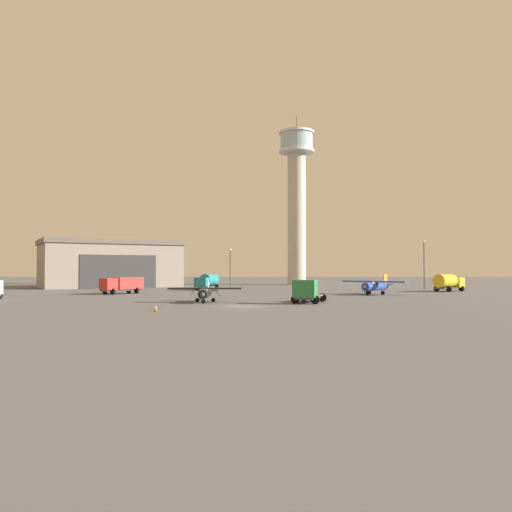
{
  "coord_description": "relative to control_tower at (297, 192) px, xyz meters",
  "views": [
    {
      "loc": [
        3.2,
        -53.6,
        3.97
      ],
      "look_at": [
        0.28,
        33.46,
        6.19
      ],
      "focal_mm": 35.41,
      "sensor_mm": 36.0,
      "label": 1
    }
  ],
  "objects": [
    {
      "name": "truck_fuel_tanker_teal",
      "position": [
        -18.34,
        -30.68,
        -21.56
      ],
      "size": [
        4.3,
        6.68,
        3.01
      ],
      "rotation": [
        0.0,
        0.0,
        4.41
      ],
      "color": "#38383D",
      "rests_on": "ground_plane"
    },
    {
      "name": "light_post_east",
      "position": [
        23.41,
        -26.89,
        -17.59
      ],
      "size": [
        0.44,
        0.44,
        9.54
      ],
      "color": "#38383D",
      "rests_on": "ground_plane"
    },
    {
      "name": "hangar",
      "position": [
        -41.69,
        -16.58,
        -18.15
      ],
      "size": [
        33.69,
        29.84,
        10.08
      ],
      "rotation": [
        0.0,
        0.0,
        -1.04
      ],
      "color": "gray",
      "rests_on": "ground_plane"
    },
    {
      "name": "light_post_north",
      "position": [
        -14.62,
        -23.65,
        -18.35
      ],
      "size": [
        0.44,
        0.44,
        8.09
      ],
      "color": "#38383D",
      "rests_on": "ground_plane"
    },
    {
      "name": "control_tower",
      "position": [
        0.0,
        0.0,
        0.0
      ],
      "size": [
        8.83,
        8.83,
        42.34
      ],
      "color": "#B2AD9E",
      "rests_on": "ground_plane"
    },
    {
      "name": "airplane_black",
      "position": [
        -13.97,
        -66.2,
        -22.03
      ],
      "size": [
        8.58,
        6.74,
        2.54
      ],
      "rotation": [
        0.0,
        0.0,
        4.73
      ],
      "color": "black",
      "rests_on": "ground_plane"
    },
    {
      "name": "truck_flatbed_green",
      "position": [
        -1.99,
        -67.43,
        -21.9
      ],
      "size": [
        4.48,
        7.32,
        2.72
      ],
      "rotation": [
        0.0,
        0.0,
        4.43
      ],
      "color": "#38383D",
      "rests_on": "ground_plane"
    },
    {
      "name": "ground_plane",
      "position": [
        -9.16,
        -72.19,
        -23.21
      ],
      "size": [
        400.0,
        400.0,
        0.0
      ],
      "primitive_type": "plane",
      "color": "#545456"
    },
    {
      "name": "traffic_cone_near_left",
      "position": [
        -16.91,
        -78.91,
        -22.91
      ],
      "size": [
        0.36,
        0.36,
        0.61
      ],
      "color": "black",
      "rests_on": "ground_plane"
    },
    {
      "name": "airplane_blue",
      "position": [
        9.84,
        -47.58,
        -21.76
      ],
      "size": [
        9.22,
        8.17,
        3.1
      ],
      "rotation": [
        0.0,
        0.0,
        4.05
      ],
      "color": "#2847A8",
      "rests_on": "ground_plane"
    },
    {
      "name": "truck_box_red",
      "position": [
        -29.82,
        -46.64,
        -21.69
      ],
      "size": [
        5.91,
        6.9,
        2.6
      ],
      "rotation": [
        0.0,
        0.0,
        4.08
      ],
      "color": "#38383D",
      "rests_on": "ground_plane"
    },
    {
      "name": "truck_fuel_tanker_yellow",
      "position": [
        24.72,
        -36.41,
        -21.55
      ],
      "size": [
        6.4,
        6.01,
        3.04
      ],
      "rotation": [
        0.0,
        0.0,
        0.72
      ],
      "color": "#38383D",
      "rests_on": "ground_plane"
    }
  ]
}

